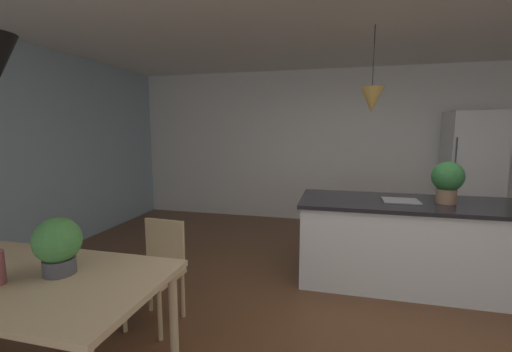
% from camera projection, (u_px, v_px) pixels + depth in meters
% --- Properties ---
extents(ground_plane, '(10.00, 8.40, 0.04)m').
position_uv_depth(ground_plane, '(372.00, 325.00, 2.82)').
color(ground_plane, brown).
extents(wall_back_kitchen, '(10.00, 0.12, 2.70)m').
position_uv_depth(wall_back_kitchen, '(358.00, 147.00, 5.76)').
color(wall_back_kitchen, white).
rests_on(wall_back_kitchen, ground_plane).
extents(dining_table, '(1.73, 0.95, 0.75)m').
position_uv_depth(dining_table, '(27.00, 286.00, 2.04)').
color(dining_table, '#D1B284').
rests_on(dining_table, ground_plane).
extents(chair_far_right, '(0.43, 0.43, 0.87)m').
position_uv_depth(chair_far_right, '(157.00, 269.00, 2.79)').
color(chair_far_right, tan).
rests_on(chair_far_right, ground_plane).
extents(kitchen_island, '(2.30, 0.95, 0.91)m').
position_uv_depth(kitchen_island, '(409.00, 242.00, 3.50)').
color(kitchen_island, silver).
rests_on(kitchen_island, ground_plane).
extents(refrigerator, '(0.74, 0.67, 1.93)m').
position_uv_depth(refrigerator, '(470.00, 175.00, 5.04)').
color(refrigerator, silver).
rests_on(refrigerator, ground_plane).
extents(pendant_over_island_main, '(0.24, 0.24, 0.88)m').
position_uv_depth(pendant_over_island_main, '(372.00, 100.00, 3.40)').
color(pendant_over_island_main, black).
extents(potted_plant_on_island, '(0.31, 0.31, 0.43)m').
position_uv_depth(potted_plant_on_island, '(448.00, 180.00, 3.33)').
color(potted_plant_on_island, '#8C664C').
rests_on(potted_plant_on_island, kitchen_island).
extents(potted_plant_on_table, '(0.28, 0.28, 0.36)m').
position_uv_depth(potted_plant_on_table, '(58.00, 244.00, 2.03)').
color(potted_plant_on_table, '#4C4C51').
rests_on(potted_plant_on_table, dining_table).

